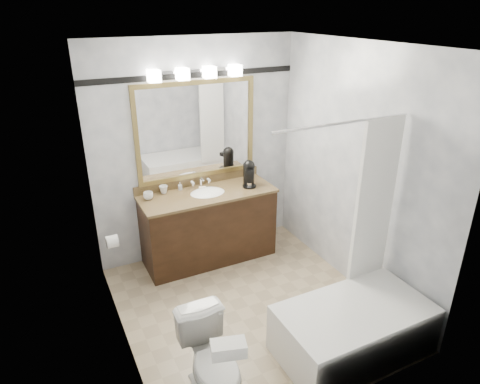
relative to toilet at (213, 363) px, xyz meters
name	(u,v)px	position (x,y,z in m)	size (l,w,h in m)	color
room	(250,193)	(0.74, 0.83, 0.91)	(2.42, 2.62, 2.52)	tan
vanity	(209,225)	(0.74, 1.85, 0.10)	(1.53, 0.58, 0.97)	black
mirror	(196,130)	(0.74, 2.11, 1.16)	(1.40, 0.04, 1.10)	olive
vanity_light_bar	(196,73)	(0.74, 2.06, 1.79)	(1.02, 0.14, 0.12)	silver
accent_stripe	(194,75)	(0.74, 2.13, 1.76)	(2.40, 0.01, 0.06)	black
bathtub	(354,322)	(1.29, -0.07, -0.06)	(1.30, 0.75, 1.96)	white
tp_roll	(112,241)	(-0.40, 1.50, 0.36)	(0.12, 0.12, 0.11)	white
toilet	(213,363)	(0.00, 0.00, 0.00)	(0.38, 0.66, 0.68)	white
tissue_box	(229,349)	(0.00, -0.29, 0.39)	(0.23, 0.13, 0.10)	white
coffee_maker	(249,173)	(1.25, 1.83, 0.67)	(0.17, 0.20, 0.31)	black
cup_left	(148,196)	(0.10, 1.97, 0.55)	(0.11, 0.11, 0.08)	white
cup_right	(164,189)	(0.30, 2.06, 0.55)	(0.09, 0.09, 0.09)	white
soap_bottle_a	(180,186)	(0.49, 2.06, 0.56)	(0.04, 0.04, 0.09)	white
soap_bar	(202,188)	(0.73, 1.97, 0.52)	(0.08, 0.05, 0.02)	beige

